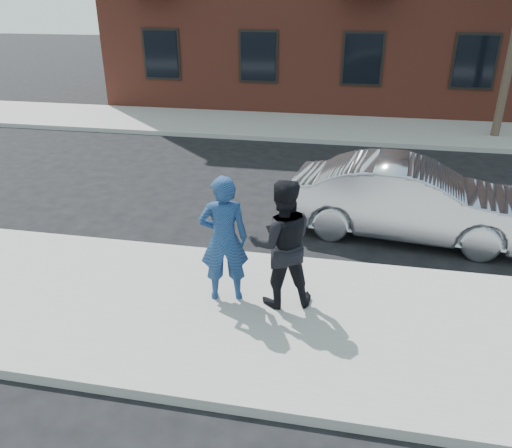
# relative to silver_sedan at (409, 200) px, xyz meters

# --- Properties ---
(ground) EXTENTS (100.00, 100.00, 0.00)m
(ground) POSITION_rel_silver_sedan_xyz_m (-1.14, -3.18, -0.75)
(ground) COLOR black
(ground) RESTS_ON ground
(near_sidewalk) EXTENTS (50.00, 3.50, 0.15)m
(near_sidewalk) POSITION_rel_silver_sedan_xyz_m (-1.14, -3.43, -0.67)
(near_sidewalk) COLOR gray
(near_sidewalk) RESTS_ON ground
(near_curb) EXTENTS (50.00, 0.10, 0.15)m
(near_curb) POSITION_rel_silver_sedan_xyz_m (-1.14, -1.63, -0.67)
(near_curb) COLOR #999691
(near_curb) RESTS_ON ground
(far_sidewalk) EXTENTS (50.00, 3.50, 0.15)m
(far_sidewalk) POSITION_rel_silver_sedan_xyz_m (-1.14, 8.07, -0.67)
(far_sidewalk) COLOR gray
(far_sidewalk) RESTS_ON ground
(far_curb) EXTENTS (50.00, 0.10, 0.15)m
(far_curb) POSITION_rel_silver_sedan_xyz_m (-1.14, 6.27, -0.67)
(far_curb) COLOR #999691
(far_curb) RESTS_ON ground
(silver_sedan) EXTENTS (4.67, 2.06, 1.49)m
(silver_sedan) POSITION_rel_silver_sedan_xyz_m (0.00, 0.00, 0.00)
(silver_sedan) COLOR #999BA3
(silver_sedan) RESTS_ON ground
(man_hoodie) EXTENTS (0.81, 0.64, 1.94)m
(man_hoodie) POSITION_rel_silver_sedan_xyz_m (-2.86, -3.06, 0.38)
(man_hoodie) COLOR navy
(man_hoodie) RESTS_ON near_sidewalk
(man_peacoat) EXTENTS (1.11, 0.98, 1.93)m
(man_peacoat) POSITION_rel_silver_sedan_xyz_m (-2.02, -3.03, 0.37)
(man_peacoat) COLOR black
(man_peacoat) RESTS_ON near_sidewalk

